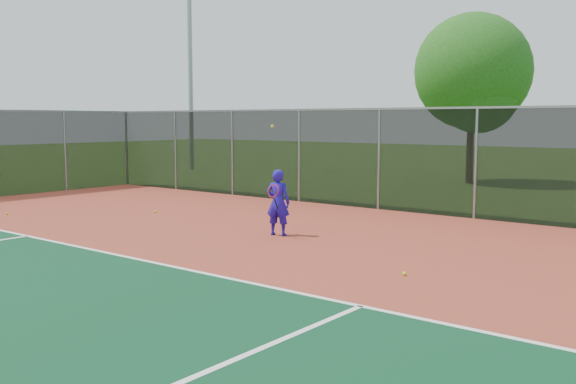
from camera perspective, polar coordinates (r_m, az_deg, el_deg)
name	(u,v)px	position (r m, az deg, el deg)	size (l,w,h in m)	color
ground	(100,334)	(8.63, -16.40, -11.99)	(120.00, 120.00, 0.00)	#325518
court_apron	(212,299)	(9.86, -6.74, -9.39)	(30.00, 20.00, 0.02)	#9C3A27
fence_back	(476,162)	(18.02, 16.35, 2.58)	(30.00, 0.06, 3.03)	black
tennis_player	(278,202)	(14.83, -0.90, -0.92)	(0.65, 0.68, 2.56)	#2012AD
practice_ball_0	(7,213)	(19.83, -23.71, -1.76)	(0.07, 0.07, 0.07)	#CAE01A
practice_ball_3	(155,211)	(18.95, -11.72, -1.70)	(0.07, 0.07, 0.07)	#CAE01A
practice_ball_4	(404,274)	(11.32, 10.32, -7.14)	(0.07, 0.07, 0.07)	#CAE01A
floodlight_nw	(190,30)	(35.26, -8.73, 14.04)	(0.90, 0.40, 13.25)	gray
tree_back_left	(474,77)	(28.32, 16.19, 9.81)	(4.87, 4.87, 7.15)	#3B2915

